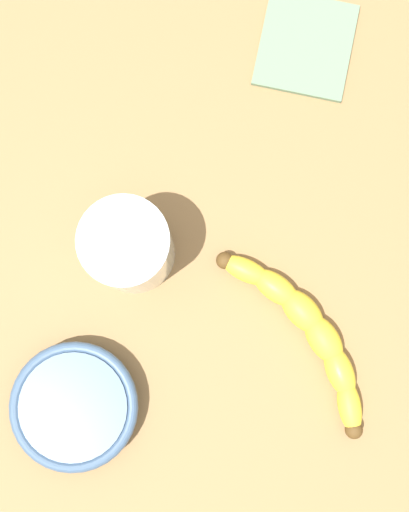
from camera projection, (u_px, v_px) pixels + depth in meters
wooden_tabletop at (231, 295)px, 74.91cm from camera, size 120.00×120.00×3.00cm
banana at (306, 330)px, 71.37cm from camera, size 23.75×10.01×3.28cm
smoothie_glass at (130, 248)px, 68.53cm from camera, size 8.96×8.96×11.41cm
ceramic_bowl at (75, 406)px, 69.99cm from camera, size 13.52×13.52×3.58cm
folded_napkin at (306, 45)px, 76.16cm from camera, size 15.49×15.13×0.60cm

